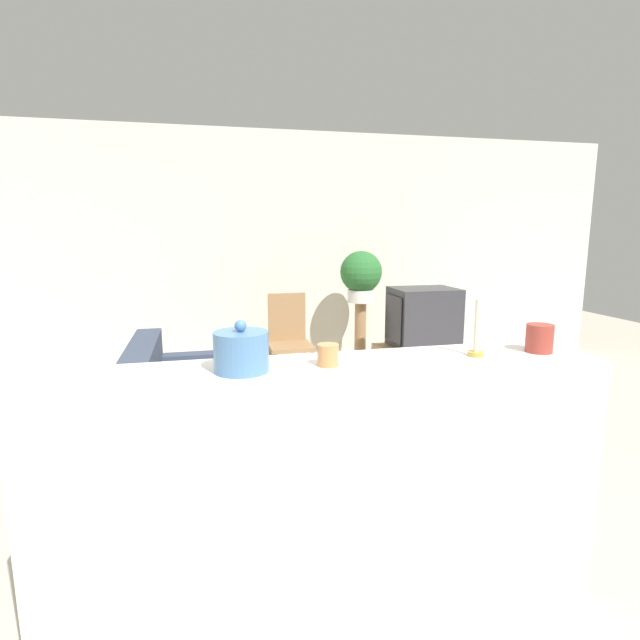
{
  "coord_description": "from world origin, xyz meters",
  "views": [
    {
      "loc": [
        -0.5,
        -2.24,
        1.63
      ],
      "look_at": [
        0.5,
        1.92,
        0.85
      ],
      "focal_mm": 28.0,
      "sensor_mm": 36.0,
      "label": 1
    }
  ],
  "objects_px": {
    "couch": "(192,417)",
    "wooden_chair": "(289,337)",
    "decorative_bowl": "(241,351)",
    "potted_plant": "(361,275)",
    "television": "(423,318)"
  },
  "relations": [
    {
      "from": "television",
      "to": "wooden_chair",
      "type": "bearing_deg",
      "value": 149.52
    },
    {
      "from": "couch",
      "to": "wooden_chair",
      "type": "xyz_separation_m",
      "value": [
        0.97,
        1.41,
        0.26
      ]
    },
    {
      "from": "wooden_chair",
      "to": "couch",
      "type": "bearing_deg",
      "value": -124.56
    },
    {
      "from": "television",
      "to": "potted_plant",
      "type": "distance_m",
      "value": 0.95
    },
    {
      "from": "decorative_bowl",
      "to": "wooden_chair",
      "type": "bearing_deg",
      "value": 76.92
    },
    {
      "from": "potted_plant",
      "to": "television",
      "type": "bearing_deg",
      "value": -65.79
    },
    {
      "from": "wooden_chair",
      "to": "decorative_bowl",
      "type": "distance_m",
      "value": 3.28
    },
    {
      "from": "wooden_chair",
      "to": "potted_plant",
      "type": "xyz_separation_m",
      "value": [
        0.81,
        0.11,
        0.62
      ]
    },
    {
      "from": "television",
      "to": "potted_plant",
      "type": "xyz_separation_m",
      "value": [
        -0.36,
        0.8,
        0.35
      ]
    },
    {
      "from": "wooden_chair",
      "to": "potted_plant",
      "type": "bearing_deg",
      "value": 7.76
    },
    {
      "from": "couch",
      "to": "decorative_bowl",
      "type": "distance_m",
      "value": 1.96
    },
    {
      "from": "decorative_bowl",
      "to": "potted_plant",
      "type": "bearing_deg",
      "value": 64.58
    },
    {
      "from": "decorative_bowl",
      "to": "couch",
      "type": "bearing_deg",
      "value": 98.1
    },
    {
      "from": "television",
      "to": "wooden_chair",
      "type": "relative_size",
      "value": 0.63
    },
    {
      "from": "couch",
      "to": "wooden_chair",
      "type": "relative_size",
      "value": 1.71
    }
  ]
}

